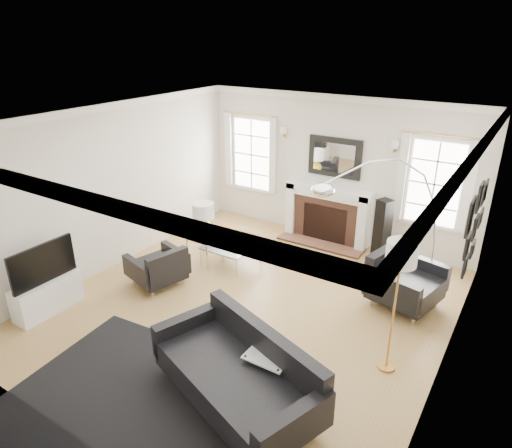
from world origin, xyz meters
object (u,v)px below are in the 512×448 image
Objects in this scene: gourd_lamp at (204,217)px; armchair_right at (402,282)px; armchair_left at (159,268)px; coffee_table at (231,246)px; sofa at (240,373)px; arc_floor_lamp at (381,225)px; fireplace at (327,215)px.

armchair_right is at bearing 10.29° from gourd_lamp.
coffee_table is at bearing 66.80° from armchair_left.
coffee_table is at bearing 127.11° from sofa.
coffee_table is at bearing 40.93° from gourd_lamp.
armchair_left is at bearing -113.20° from coffee_table.
arc_floor_lamp is (2.55, 0.19, 0.92)m from coffee_table.
armchair_left is (-1.57, -3.06, -0.23)m from fireplace.
gourd_lamp is (0.19, 0.95, 0.60)m from armchair_left.
coffee_table is (-1.03, -1.81, -0.20)m from fireplace.
gourd_lamp reaches higher than sofa.
fireplace is 0.74× the size of sofa.
fireplace is 2.84× the size of gourd_lamp.
arc_floor_lamp reaches higher than fireplace.
armchair_left is (-2.53, 1.39, -0.06)m from sofa.
sofa is at bearing -28.71° from armchair_left.
armchair_right is at bearing 72.15° from sofa.
gourd_lamp is 2.96m from arc_floor_lamp.
arc_floor_lamp is at bearing -46.81° from fireplace.
coffee_table is 2.72m from arc_floor_lamp.
sofa is 1.93× the size of armchair_right.
sofa reaches higher than armchair_left.
coffee_table is (-1.99, 2.64, -0.03)m from sofa.
armchair_left is 1.66× the size of gourd_lamp.
sofa is at bearing -107.85° from armchair_right.
gourd_lamp is (-0.34, -0.30, 0.57)m from coffee_table.
armchair_left is at bearing -155.98° from armchair_right.
armchair_left is 0.43× the size of arc_floor_lamp.
sofa is at bearing -52.89° from coffee_table.
sofa reaches higher than coffee_table.
armchair_left is at bearing 151.29° from sofa.
gourd_lamp is at bearing -169.71° from armchair_right.
coffee_table is (0.54, 1.25, 0.03)m from armchair_left.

